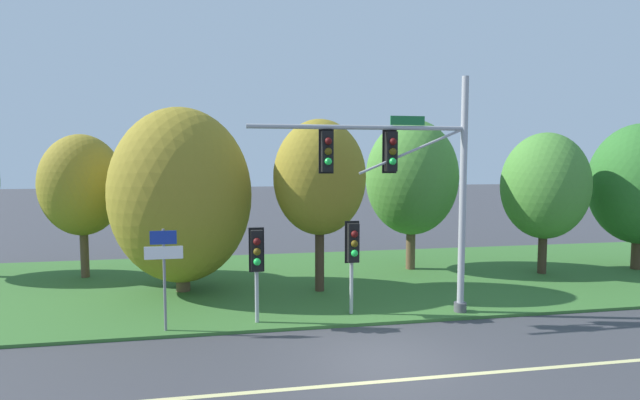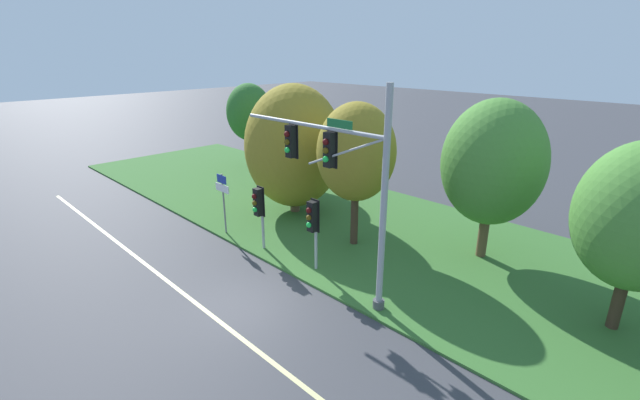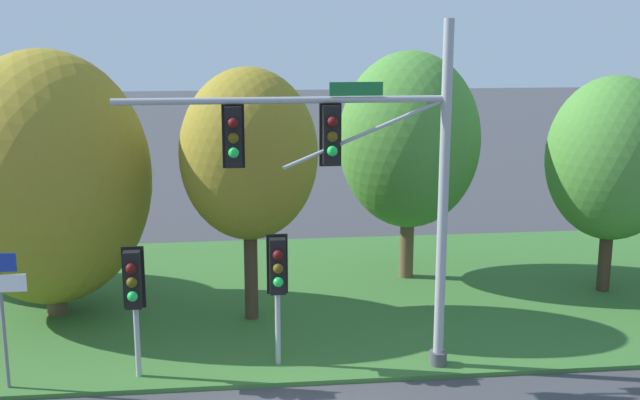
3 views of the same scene
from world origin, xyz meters
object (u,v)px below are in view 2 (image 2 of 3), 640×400
tree_tall_centre (493,163)px  pedestrian_signal_near_kerb (313,220)px  traffic_signal_mast (341,173)px  pedestrian_signal_further_along (259,205)px  route_sign_post (223,194)px  tree_behind_signpost (294,147)px  tree_mid_verge (356,153)px  tree_nearest_road (249,112)px  tree_left_of_mast (285,125)px

tree_tall_centre → pedestrian_signal_near_kerb: bearing=-124.9°
pedestrian_signal_near_kerb → traffic_signal_mast: bearing=-9.3°
pedestrian_signal_further_along → route_sign_post: (-2.64, -0.10, -0.09)m
route_sign_post → tree_behind_signpost: tree_behind_signpost is taller
pedestrian_signal_further_along → route_sign_post: 2.65m
pedestrian_signal_near_kerb → route_sign_post: size_ratio=1.01×
route_sign_post → tree_mid_verge: 6.64m
tree_behind_signpost → pedestrian_signal_near_kerb: bearing=-35.7°
traffic_signal_mast → tree_mid_verge: 4.03m
traffic_signal_mast → tree_mid_verge: size_ratio=1.17×
pedestrian_signal_near_kerb → route_sign_post: bearing=-175.7°
traffic_signal_mast → tree_behind_signpost: bearing=149.5°
pedestrian_signal_near_kerb → tree_mid_verge: tree_mid_verge is taller
pedestrian_signal_further_along → tree_nearest_road: tree_nearest_road is taller
tree_nearest_road → pedestrian_signal_further_along: bearing=-34.9°
tree_tall_centre → tree_mid_verge: bearing=-148.0°
pedestrian_signal_near_kerb → tree_mid_verge: size_ratio=0.47×
route_sign_post → tree_nearest_road: (-9.46, 8.55, 2.05)m
tree_nearest_road → tree_tall_centre: tree_tall_centre is taller
tree_mid_verge → pedestrian_signal_near_kerb: bearing=-80.9°
tree_nearest_road → tree_mid_verge: size_ratio=0.96×
tree_mid_verge → tree_left_of_mast: bearing=157.3°
tree_behind_signpost → route_sign_post: bearing=-91.5°
pedestrian_signal_further_along → pedestrian_signal_near_kerb: bearing=6.1°
tree_behind_signpost → tree_mid_verge: 5.17m
pedestrian_signal_near_kerb → tree_left_of_mast: (-9.79, 6.98, 1.70)m
pedestrian_signal_further_along → tree_tall_centre: bearing=41.4°
traffic_signal_mast → route_sign_post: bearing=-178.9°
traffic_signal_mast → route_sign_post: 7.77m
pedestrian_signal_near_kerb → tree_behind_signpost: bearing=144.3°
pedestrian_signal_near_kerb → tree_behind_signpost: 6.98m
route_sign_post → tree_behind_signpost: bearing=88.5°
tree_left_of_mast → traffic_signal_mast: bearing=-32.3°
tree_behind_signpost → tree_mid_verge: (5.05, -0.90, 0.65)m
pedestrian_signal_further_along → tree_mid_verge: 4.77m
tree_left_of_mast → tree_tall_centre: size_ratio=0.89×
traffic_signal_mast → tree_nearest_road: size_ratio=1.22×
pedestrian_signal_further_along → tree_mid_verge: bearing=53.6°
tree_left_of_mast → tree_mid_verge: size_ratio=0.93×
route_sign_post → tree_left_of_mast: (-4.13, 7.41, 1.86)m
tree_behind_signpost → tree_left_of_mast: bearing=144.8°
tree_left_of_mast → tree_tall_centre: bearing=-3.9°
route_sign_post → tree_left_of_mast: size_ratio=0.50×
pedestrian_signal_near_kerb → tree_tall_centre: 7.61m
tree_tall_centre → traffic_signal_mast: bearing=-111.6°
traffic_signal_mast → tree_mid_verge: traffic_signal_mast is taller
route_sign_post → tree_mid_verge: (5.16, 3.51, 2.26)m
tree_left_of_mast → tree_behind_signpost: bearing=-35.2°
route_sign_post → tree_nearest_road: bearing=137.9°
route_sign_post → tree_behind_signpost: (0.11, 4.41, 1.61)m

